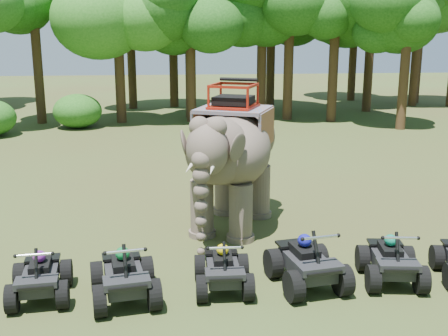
# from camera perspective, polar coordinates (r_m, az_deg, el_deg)

# --- Properties ---
(ground) EXTENTS (110.00, 110.00, 0.00)m
(ground) POSITION_cam_1_polar(r_m,az_deg,el_deg) (13.30, 0.52, -9.22)
(ground) COLOR #47381E
(ground) RESTS_ON ground
(elephant) EXTENTS (3.74, 5.13, 3.95)m
(elephant) POSITION_cam_1_polar(r_m,az_deg,el_deg) (14.90, 0.86, 1.30)
(elephant) COLOR brown
(elephant) RESTS_ON ground
(atv_0) EXTENTS (1.30, 1.68, 1.17)m
(atv_0) POSITION_cam_1_polar(r_m,az_deg,el_deg) (11.86, -18.24, -9.88)
(atv_0) COLOR black
(atv_0) RESTS_ON ground
(atv_1) EXTENTS (1.53, 1.92, 1.29)m
(atv_1) POSITION_cam_1_polar(r_m,az_deg,el_deg) (11.37, -10.14, -10.09)
(atv_1) COLOR black
(atv_1) RESTS_ON ground
(atv_2) EXTENTS (1.17, 1.58, 1.16)m
(atv_2) POSITION_cam_1_polar(r_m,az_deg,el_deg) (11.62, -0.09, -9.66)
(atv_2) COLOR black
(atv_2) RESTS_ON ground
(atv_3) EXTENTS (1.60, 2.00, 1.33)m
(atv_3) POSITION_cam_1_polar(r_m,az_deg,el_deg) (11.88, 8.46, -8.82)
(atv_3) COLOR black
(atv_3) RESTS_ON ground
(atv_4) EXTENTS (1.42, 1.80, 1.23)m
(atv_4) POSITION_cam_1_polar(r_m,az_deg,el_deg) (12.48, 16.67, -8.40)
(atv_4) COLOR black
(atv_4) RESTS_ON ground
(tree_0) EXTENTS (5.81, 5.81, 8.29)m
(tree_0) POSITION_cam_1_polar(r_m,az_deg,el_deg) (32.42, -3.40, 11.99)
(tree_0) COLOR #195114
(tree_0) RESTS_ON ground
(tree_1) EXTENTS (6.06, 6.06, 8.66)m
(tree_1) POSITION_cam_1_polar(r_m,az_deg,el_deg) (33.94, 3.87, 12.38)
(tree_1) COLOR #195114
(tree_1) RESTS_ON ground
(tree_2) EXTENTS (5.74, 5.74, 8.20)m
(tree_2) POSITION_cam_1_polar(r_m,az_deg,el_deg) (33.05, 11.13, 11.72)
(tree_2) COLOR #195114
(tree_2) RESTS_ON ground
(tree_3) EXTENTS (4.84, 4.84, 6.92)m
(tree_3) POSITION_cam_1_polar(r_m,az_deg,el_deg) (31.31, 17.91, 10.03)
(tree_3) COLOR #195114
(tree_3) RESTS_ON ground
(tree_27) EXTENTS (5.17, 5.17, 7.38)m
(tree_27) POSITION_cam_1_polar(r_m,az_deg,el_deg) (33.44, -18.45, 10.60)
(tree_27) COLOR #195114
(tree_27) RESTS_ON ground
(tree_28) EXTENTS (6.06, 6.06, 8.65)m
(tree_28) POSITION_cam_1_polar(r_m,az_deg,el_deg) (32.58, -10.67, 12.11)
(tree_28) COLOR #195114
(tree_28) RESTS_ON ground
(tree_29) EXTENTS (6.53, 6.53, 9.33)m
(tree_29) POSITION_cam_1_polar(r_m,az_deg,el_deg) (41.45, 19.05, 12.41)
(tree_29) COLOR #195114
(tree_29) RESTS_ON ground
(tree_30) EXTENTS (6.66, 6.66, 9.52)m
(tree_30) POSITION_cam_1_polar(r_m,az_deg,el_deg) (38.96, -5.21, 13.19)
(tree_30) COLOR #195114
(tree_30) RESTS_ON ground
(tree_31) EXTENTS (6.02, 6.02, 8.60)m
(tree_31) POSITION_cam_1_polar(r_m,az_deg,el_deg) (37.98, 4.80, 12.48)
(tree_31) COLOR #195114
(tree_31) RESTS_ON ground
(tree_35) EXTENTS (6.11, 6.11, 8.73)m
(tree_35) POSITION_cam_1_polar(r_m,az_deg,el_deg) (33.44, 6.62, 12.36)
(tree_35) COLOR #195114
(tree_35) RESTS_ON ground
(tree_36) EXTENTS (6.26, 6.26, 8.95)m
(tree_36) POSITION_cam_1_polar(r_m,az_deg,el_deg) (43.47, 13.06, 12.59)
(tree_36) COLOR #195114
(tree_36) RESTS_ON ground
(tree_38) EXTENTS (5.89, 5.89, 8.42)m
(tree_38) POSITION_cam_1_polar(r_m,az_deg,el_deg) (43.19, 19.22, 11.83)
(tree_38) COLOR #195114
(tree_38) RESTS_ON ground
(tree_40) EXTENTS (5.27, 5.27, 7.53)m
(tree_40) POSITION_cam_1_polar(r_m,az_deg,el_deg) (34.04, -3.52, 11.44)
(tree_40) COLOR #195114
(tree_40) RESTS_ON ground
(tree_41) EXTENTS (6.21, 6.21, 8.87)m
(tree_41) POSITION_cam_1_polar(r_m,az_deg,el_deg) (37.72, 14.63, 12.29)
(tree_41) COLOR #195114
(tree_41) RESTS_ON ground
(tree_42) EXTENTS (5.89, 5.89, 8.42)m
(tree_42) POSITION_cam_1_polar(r_m,az_deg,el_deg) (38.44, -9.44, 12.23)
(tree_42) COLOR #195114
(tree_42) RESTS_ON ground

